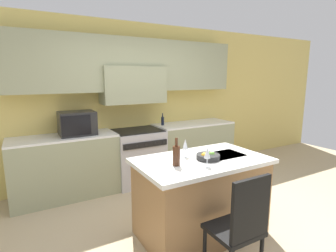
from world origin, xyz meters
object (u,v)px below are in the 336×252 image
object	(u,v)px
range_stove	(138,156)
oil_bottle_on_counter	(163,121)
wine_bottle	(176,155)
fruit_bowl	(208,157)
wine_glass_near	(207,153)
microwave	(77,123)
wine_glass_far	(185,145)
island_chair	(241,224)

from	to	relation	value
range_stove	oil_bottle_on_counter	world-z (taller)	oil_bottle_on_counter
wine_bottle	oil_bottle_on_counter	size ratio (longest dim) A/B	1.34
range_stove	fruit_bowl	xyz separation A→B (m)	(0.08, -1.80, 0.47)
range_stove	wine_glass_near	xyz separation A→B (m)	(-0.08, -1.99, 0.58)
microwave	wine_bottle	distance (m)	1.93
wine_glass_near	wine_glass_far	world-z (taller)	same
microwave	wine_bottle	world-z (taller)	microwave
oil_bottle_on_counter	wine_glass_near	bearing A→B (deg)	-106.44
wine_glass_far	fruit_bowl	bearing A→B (deg)	-50.46
range_stove	wine_glass_near	distance (m)	2.07
microwave	wine_glass_near	size ratio (longest dim) A/B	2.47
wine_bottle	oil_bottle_on_counter	distance (m)	2.08
range_stove	island_chair	xyz separation A→B (m)	(-0.12, -2.52, 0.09)
wine_glass_far	wine_glass_near	bearing A→B (deg)	-88.49
range_stove	wine_bottle	size ratio (longest dim) A/B	3.16
oil_bottle_on_counter	wine_glass_far	bearing A→B (deg)	-110.20
range_stove	wine_glass_far	distance (m)	1.71
wine_glass_near	oil_bottle_on_counter	size ratio (longest dim) A/B	0.97
wine_bottle	wine_glass_near	world-z (taller)	wine_bottle
microwave	wine_glass_far	bearing A→B (deg)	-62.08
wine_bottle	wine_glass_far	bearing A→B (deg)	40.06
wine_glass_far	fruit_bowl	distance (m)	0.28
range_stove	wine_bottle	world-z (taller)	wine_bottle
microwave	oil_bottle_on_counter	xyz separation A→B (m)	(1.48, 0.08, -0.09)
island_chair	wine_glass_far	world-z (taller)	wine_glass_far
wine_bottle	wine_glass_far	distance (m)	0.31
island_chair	wine_glass_far	xyz separation A→B (m)	(0.03, 0.91, 0.49)
wine_bottle	fruit_bowl	bearing A→B (deg)	-0.18
wine_glass_far	microwave	bearing A→B (deg)	117.92
microwave	wine_glass_near	xyz separation A→B (m)	(0.87, -2.01, -0.07)
island_chair	wine_bottle	world-z (taller)	wine_bottle
wine_glass_far	oil_bottle_on_counter	bearing A→B (deg)	69.80
wine_glass_near	wine_bottle	bearing A→B (deg)	143.35
range_stove	oil_bottle_on_counter	distance (m)	0.78
wine_bottle	island_chair	bearing A→B (deg)	-73.68
range_stove	oil_bottle_on_counter	size ratio (longest dim) A/B	4.24
microwave	wine_glass_near	world-z (taller)	microwave
range_stove	oil_bottle_on_counter	bearing A→B (deg)	10.12
wine_glass_far	fruit_bowl	xyz separation A→B (m)	(0.17, -0.20, -0.11)
wine_glass_far	fruit_bowl	size ratio (longest dim) A/B	0.81
island_chair	range_stove	bearing A→B (deg)	87.30
island_chair	wine_bottle	bearing A→B (deg)	106.32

